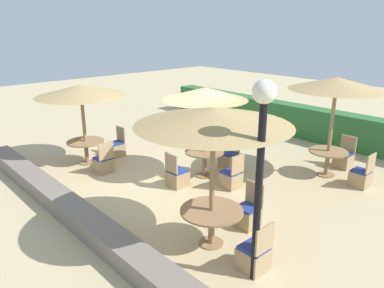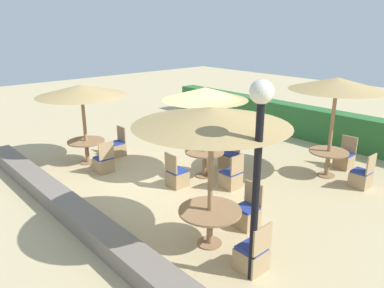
% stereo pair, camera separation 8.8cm
% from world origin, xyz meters
% --- Properties ---
extents(ground_plane, '(40.00, 40.00, 0.00)m').
position_xyz_m(ground_plane, '(0.00, 0.00, 0.00)').
color(ground_plane, '#C6B284').
extents(hedge_row, '(13.00, 0.70, 1.16)m').
position_xyz_m(hedge_row, '(0.00, 6.13, 0.58)').
color(hedge_row, '#2D6B33').
rests_on(hedge_row, ground_plane).
extents(stone_border, '(10.00, 0.56, 0.39)m').
position_xyz_m(stone_border, '(0.00, -3.02, 0.20)').
color(stone_border, slate).
rests_on(stone_border, ground_plane).
extents(lamp_post, '(0.36, 0.36, 3.32)m').
position_xyz_m(lamp_post, '(4.02, -1.68, 2.35)').
color(lamp_post, black).
rests_on(lamp_post, ground_plane).
extents(parasol_front_left, '(2.59, 2.59, 2.39)m').
position_xyz_m(parasol_front_left, '(-2.82, -1.15, 2.22)').
color(parasol_front_left, '#93704C').
rests_on(parasol_front_left, ground_plane).
extents(round_table_front_left, '(1.10, 1.10, 0.70)m').
position_xyz_m(round_table_front_left, '(-2.82, -1.15, 0.56)').
color(round_table_front_left, '#93704C').
rests_on(round_table_front_left, ground_plane).
extents(patio_chair_front_left_north, '(0.46, 0.46, 0.93)m').
position_xyz_m(patio_chair_front_left_north, '(-2.79, -0.13, 0.26)').
color(patio_chair_front_left_north, tan).
rests_on(patio_chair_front_left_north, ground_plane).
extents(patio_chair_front_left_east, '(0.46, 0.46, 0.93)m').
position_xyz_m(patio_chair_front_left_east, '(-1.82, -1.15, 0.26)').
color(patio_chair_front_left_east, tan).
rests_on(patio_chair_front_left_east, ground_plane).
extents(parasol_back_right, '(2.47, 2.47, 2.74)m').
position_xyz_m(parasol_back_right, '(2.57, 3.34, 2.56)').
color(parasol_back_right, '#93704C').
rests_on(parasol_back_right, ground_plane).
extents(round_table_back_right, '(1.05, 1.05, 0.73)m').
position_xyz_m(round_table_back_right, '(2.57, 3.34, 0.57)').
color(round_table_back_right, '#93704C').
rests_on(round_table_back_right, ground_plane).
extents(patio_chair_back_right_east, '(0.46, 0.46, 0.93)m').
position_xyz_m(patio_chair_back_right_east, '(3.56, 3.30, 0.26)').
color(patio_chair_back_right_east, tan).
rests_on(patio_chair_back_right_east, ground_plane).
extents(patio_chair_back_right_north, '(0.46, 0.46, 0.93)m').
position_xyz_m(patio_chair_back_right_north, '(2.60, 4.27, 0.26)').
color(patio_chair_back_right_north, tan).
rests_on(patio_chair_back_right_north, ground_plane).
extents(parasol_front_right, '(2.80, 2.80, 2.70)m').
position_xyz_m(parasol_front_right, '(2.82, -1.47, 2.52)').
color(parasol_front_right, '#93704C').
rests_on(parasol_front_right, ground_plane).
extents(round_table_front_right, '(1.20, 1.20, 0.73)m').
position_xyz_m(round_table_front_right, '(2.82, -1.47, 0.60)').
color(round_table_front_right, '#93704C').
rests_on(round_table_front_right, ground_plane).
extents(patio_chair_front_right_north, '(0.46, 0.46, 0.93)m').
position_xyz_m(patio_chair_front_right_north, '(2.86, -0.42, 0.26)').
color(patio_chair_front_right_north, tan).
rests_on(patio_chair_front_right_north, ground_plane).
extents(patio_chair_front_right_east, '(0.46, 0.46, 0.93)m').
position_xyz_m(patio_chair_front_right_east, '(3.88, -1.50, 0.26)').
color(patio_chair_front_right_east, tan).
rests_on(patio_chair_front_right_east, ground_plane).
extents(parasol_center, '(2.26, 2.26, 2.48)m').
position_xyz_m(parasol_center, '(0.32, 0.78, 2.30)').
color(parasol_center, '#93704C').
rests_on(parasol_center, ground_plane).
extents(round_table_center, '(1.07, 1.07, 0.74)m').
position_xyz_m(round_table_center, '(0.32, 0.78, 0.58)').
color(round_table_center, '#93704C').
rests_on(round_table_center, ground_plane).
extents(patio_chair_center_north, '(0.46, 0.46, 0.93)m').
position_xyz_m(patio_chair_center_north, '(0.31, 1.80, 0.26)').
color(patio_chair_center_north, tan).
rests_on(patio_chair_center_north, ground_plane).
extents(patio_chair_center_south, '(0.46, 0.46, 0.93)m').
position_xyz_m(patio_chair_center_south, '(0.33, -0.22, 0.26)').
color(patio_chair_center_south, tan).
rests_on(patio_chair_center_south, ground_plane).
extents(patio_chair_center_east, '(0.46, 0.46, 0.93)m').
position_xyz_m(patio_chair_center_east, '(1.33, 0.76, 0.26)').
color(patio_chair_center_east, tan).
rests_on(patio_chair_center_east, ground_plane).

